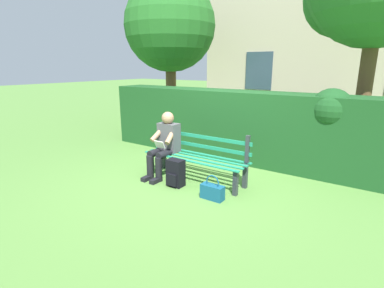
{
  "coord_description": "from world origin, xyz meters",
  "views": [
    {
      "loc": [
        -2.7,
        4.02,
        1.95
      ],
      "look_at": [
        0.0,
        0.1,
        0.68
      ],
      "focal_mm": 27.54,
      "sensor_mm": 36.0,
      "label": 1
    }
  ],
  "objects_px": {
    "backpack": "(176,173)",
    "handbag": "(212,191)",
    "person_seated": "(165,143)",
    "park_bench": "(197,156)",
    "tree_far": "(168,28)"
  },
  "relations": [
    {
      "from": "backpack",
      "to": "handbag",
      "type": "bearing_deg",
      "value": 173.36
    },
    {
      "from": "person_seated",
      "to": "backpack",
      "type": "distance_m",
      "value": 0.67
    },
    {
      "from": "park_bench",
      "to": "tree_far",
      "type": "distance_m",
      "value": 5.3
    },
    {
      "from": "park_bench",
      "to": "person_seated",
      "type": "height_order",
      "value": "person_seated"
    },
    {
      "from": "park_bench",
      "to": "tree_far",
      "type": "height_order",
      "value": "tree_far"
    },
    {
      "from": "backpack",
      "to": "tree_far",
      "type": "xyz_separation_m",
      "value": [
        3.11,
        -3.75,
        2.81
      ]
    },
    {
      "from": "handbag",
      "to": "backpack",
      "type": "bearing_deg",
      "value": -6.64
    },
    {
      "from": "backpack",
      "to": "person_seated",
      "type": "bearing_deg",
      "value": -32.66
    },
    {
      "from": "person_seated",
      "to": "tree_far",
      "type": "distance_m",
      "value": 4.97
    },
    {
      "from": "handbag",
      "to": "tree_far",
      "type": "distance_m",
      "value": 6.18
    },
    {
      "from": "person_seated",
      "to": "handbag",
      "type": "height_order",
      "value": "person_seated"
    },
    {
      "from": "park_bench",
      "to": "person_seated",
      "type": "relative_size",
      "value": 1.63
    },
    {
      "from": "park_bench",
      "to": "handbag",
      "type": "relative_size",
      "value": 4.95
    },
    {
      "from": "tree_far",
      "to": "person_seated",
      "type": "bearing_deg",
      "value": 127.47
    },
    {
      "from": "person_seated",
      "to": "backpack",
      "type": "height_order",
      "value": "person_seated"
    }
  ]
}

